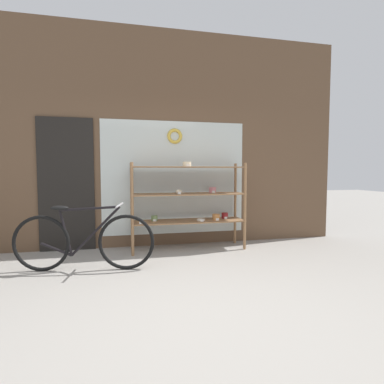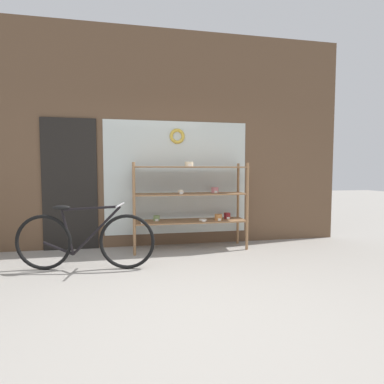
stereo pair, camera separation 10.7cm
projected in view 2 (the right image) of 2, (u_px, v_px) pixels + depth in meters
The scene contains 4 objects.
ground_plane at pixel (191, 304), 2.83m from camera, with size 30.00×30.00×0.00m, color gray.
storefront_facade at pixel (163, 142), 5.05m from camera, with size 6.32×0.13×3.61m.
display_case at pixel (191, 197), 4.82m from camera, with size 1.82×0.48×1.41m.
bicycle at pixel (85, 240), 3.82m from camera, with size 1.75×0.46×0.84m.
Camera 2 is at (-0.50, -2.71, 1.26)m, focal length 28.00 mm.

